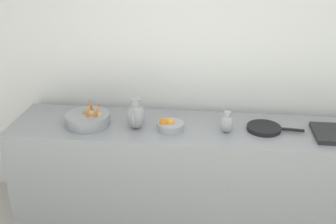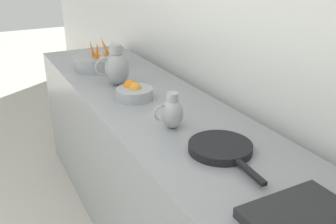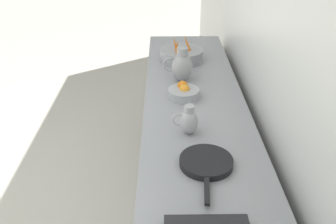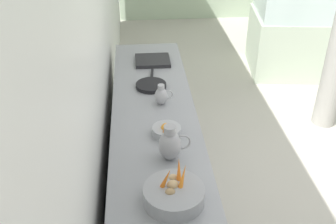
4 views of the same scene
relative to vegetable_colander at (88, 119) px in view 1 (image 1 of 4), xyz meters
The scene contains 8 objects.
tile_wall_left 1.56m from the vegetable_colander, 109.97° to the left, with size 0.10×8.90×3.00m, color white.
prep_counter 1.03m from the vegetable_colander, 93.86° to the left, with size 0.67×3.05×0.93m, color gray.
vegetable_colander is the anchor object (origin of this frame).
orange_bowl 0.67m from the vegetable_colander, 88.78° to the left, with size 0.21×0.21×0.10m.
metal_pitcher_tall 0.40m from the vegetable_colander, 87.72° to the left, with size 0.21×0.15×0.25m.
metal_pitcher_short 1.11m from the vegetable_colander, 89.55° to the left, with size 0.15×0.10×0.17m.
counter_sink_basin 1.93m from the vegetable_colander, 90.59° to the left, with size 0.34×0.30×0.04m, color #232326.
skillet_on_counter 1.42m from the vegetable_colander, 92.47° to the left, with size 0.27×0.44×0.03m.
Camera 1 is at (1.48, -0.05, 2.36)m, focal length 43.79 mm.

